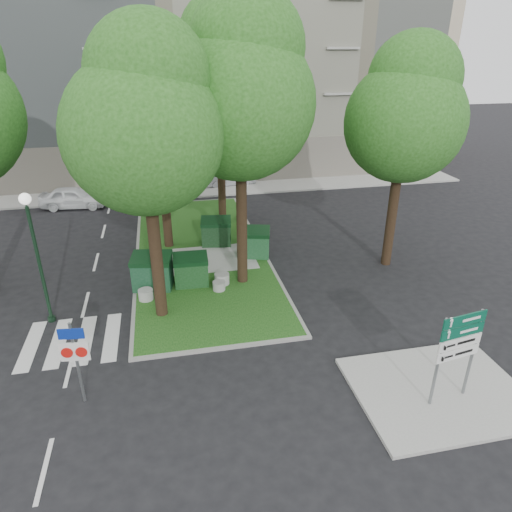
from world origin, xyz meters
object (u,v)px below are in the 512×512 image
object	(u,v)px
bollard_left	(146,294)
litter_bin	(241,220)
tree_median_near_right	(242,89)
tree_street_right	(407,110)
dumpster_a	(152,272)
tree_median_far	(219,69)
car_white	(73,197)
traffic_sign_pole	(75,353)
directional_sign	(459,344)
street_lamp	(35,244)
bollard_right	(222,279)
tree_median_near_left	(145,119)
car_silver	(229,177)
bollard_mid	(219,286)
dumpster_c	(216,232)
tree_median_mid	(159,105)
dumpster_d	(254,243)
dumpster_b	(191,270)

from	to	relation	value
bollard_left	litter_bin	distance (m)	8.94
tree_median_near_right	tree_street_right	size ratio (longest dim) A/B	1.14
dumpster_a	tree_median_far	bearing A→B (deg)	71.85
tree_street_right	car_white	size ratio (longest dim) A/B	2.51
traffic_sign_pole	directional_sign	bearing A→B (deg)	-4.74
tree_street_right	street_lamp	xyz separation A→B (m)	(-14.67, -2.04, -3.84)
bollard_right	street_lamp	bearing A→B (deg)	-168.30
tree_median_near_right	bollard_right	distance (m)	7.70
tree_median_near_left	bollard_right	xyz separation A→B (m)	(2.50, 1.84, -6.97)
dumpster_a	bollard_left	xyz separation A→B (m)	(-0.31, -0.98, -0.51)
tree_street_right	street_lamp	distance (m)	15.30
tree_median_near_right	car_white	world-z (taller)	tree_median_near_right
tree_street_right	bollard_left	size ratio (longest dim) A/B	17.02
dumpster_a	car_silver	world-z (taller)	dumpster_a
car_white	bollard_mid	bearing A→B (deg)	-142.99
tree_street_right	dumpster_c	size ratio (longest dim) A/B	6.10
street_lamp	car_white	size ratio (longest dim) A/B	1.25
litter_bin	car_white	bearing A→B (deg)	150.22
tree_median_mid	litter_bin	world-z (taller)	tree_median_mid
dumpster_d	bollard_left	world-z (taller)	dumpster_d
tree_median_mid	car_silver	distance (m)	13.08
bollard_mid	dumpster_c	bearing A→B (deg)	83.72
dumpster_d	tree_median_near_left	bearing A→B (deg)	-120.50
car_silver	car_white	bearing A→B (deg)	98.57
street_lamp	traffic_sign_pole	xyz separation A→B (m)	(1.75, -4.71, -1.42)
bollard_right	car_white	size ratio (longest dim) A/B	0.16
dumpster_b	directional_sign	bearing A→B (deg)	-49.80
dumpster_c	car_silver	world-z (taller)	dumpster_c
dumpster_d	litter_bin	bearing A→B (deg)	103.20
bollard_right	bollard_mid	bearing A→B (deg)	-111.07
dumpster_b	street_lamp	size ratio (longest dim) A/B	0.30
tree_median_mid	street_lamp	world-z (taller)	tree_median_mid
bollard_left	dumpster_d	bearing A→B (deg)	32.15
dumpster_a	litter_bin	bearing A→B (deg)	62.86
bollard_left	tree_median_mid	bearing A→B (deg)	77.46
dumpster_c	bollard_left	size ratio (longest dim) A/B	2.79
dumpster_a	street_lamp	bearing A→B (deg)	-145.36
dumpster_a	traffic_sign_pole	world-z (taller)	traffic_sign_pole
tree_median_near_right	bollard_right	world-z (taller)	tree_median_near_right
car_silver	tree_median_near_left	bearing A→B (deg)	155.90
tree_median_near_right	dumpster_d	bearing A→B (deg)	68.92
tree_median_near_left	dumpster_a	distance (m)	6.83
tree_median_near_right	dumpster_b	xyz separation A→B (m)	(-2.27, 0.10, -7.22)
car_white	tree_median_far	bearing A→B (deg)	-110.48
bollard_left	litter_bin	world-z (taller)	litter_bin
tree_median_near_right	bollard_mid	distance (m)	7.80
car_white	dumpster_b	bearing A→B (deg)	-145.22
tree_median_mid	bollard_left	distance (m)	8.61
tree_median_near_left	street_lamp	world-z (taller)	tree_median_near_left
dumpster_a	dumpster_d	size ratio (longest dim) A/B	1.04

